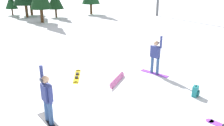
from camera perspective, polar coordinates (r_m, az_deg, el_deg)
ground_plane at (r=8.29m, az=-1.34°, el=-12.88°), size 800.00×800.00×0.00m
snowboarder_foreground at (r=7.72m, az=-15.87°, el=-8.39°), size 1.09×1.36×1.95m
snowboarder_midground at (r=11.72m, az=10.79°, el=1.70°), size 1.31×1.26×2.01m
loose_snowboard_far_spare at (r=10.77m, az=1.27°, el=-4.19°), size 0.87×1.70×0.25m
loose_snowboard_near_right at (r=11.59m, az=-8.76°, el=-3.25°), size 0.29×1.87×0.09m
backpack_teal at (r=10.06m, az=20.14°, el=-6.66°), size 0.37×0.38×0.47m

